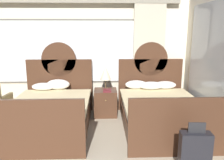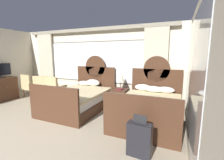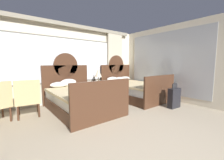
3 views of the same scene
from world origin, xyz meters
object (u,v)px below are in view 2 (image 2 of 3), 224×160
object	(u,v)px
bed_near_window	(80,98)
armchair_by_window_right	(30,85)
nightstand_between_beds	(120,98)
book_on_nightstand	(120,89)
suitcase_on_floor	(139,140)
table_lamp_on_nightstand	(121,77)
armchair_by_window_centre	(43,87)
armchair_by_window_left	(55,88)
bed_near_mirror	(150,107)

from	to	relation	value
bed_near_window	armchair_by_window_right	xyz separation A→B (m)	(-2.59, 0.29, 0.16)
nightstand_between_beds	armchair_by_window_right	size ratio (longest dim) A/B	0.64
book_on_nightstand	suitcase_on_floor	world-z (taller)	suitcase_on_floor
book_on_nightstand	bed_near_window	bearing A→B (deg)	-152.59
suitcase_on_floor	table_lamp_on_nightstand	bearing A→B (deg)	117.26
nightstand_between_beds	book_on_nightstand	bearing A→B (deg)	-70.62
nightstand_between_beds	armchair_by_window_right	bearing A→B (deg)	-173.65
book_on_nightstand	armchair_by_window_centre	distance (m)	3.05
armchair_by_window_centre	nightstand_between_beds	bearing A→B (deg)	7.74
armchair_by_window_centre	suitcase_on_floor	xyz separation A→B (m)	(4.21, -1.87, -0.21)
table_lamp_on_nightstand	book_on_nightstand	distance (m)	0.41
table_lamp_on_nightstand	armchair_by_window_right	bearing A→B (deg)	-172.73
nightstand_between_beds	book_on_nightstand	world-z (taller)	book_on_nightstand
armchair_by_window_centre	armchair_by_window_right	bearing A→B (deg)	-179.70
table_lamp_on_nightstand	armchair_by_window_left	distance (m)	2.47
armchair_by_window_centre	bed_near_mirror	bearing A→B (deg)	-3.91
nightstand_between_beds	armchair_by_window_centre	size ratio (longest dim) A/B	0.64
armchair_by_window_left	suitcase_on_floor	distance (m)	4.04
bed_near_mirror	bed_near_window	bearing A→B (deg)	-179.78
nightstand_between_beds	table_lamp_on_nightstand	bearing A→B (deg)	85.08
armchair_by_window_left	armchair_by_window_right	world-z (taller)	same
bed_near_mirror	table_lamp_on_nightstand	xyz separation A→B (m)	(-1.10, 0.75, 0.64)
armchair_by_window_left	suitcase_on_floor	bearing A→B (deg)	-27.48
armchair_by_window_centre	book_on_nightstand	bearing A→B (deg)	5.71
armchair_by_window_left	armchair_by_window_centre	size ratio (longest dim) A/B	1.00
bed_near_mirror	nightstand_between_beds	world-z (taller)	bed_near_mirror
bed_near_mirror	nightstand_between_beds	bearing A→B (deg)	148.01
armchair_by_window_right	table_lamp_on_nightstand	bearing A→B (deg)	7.27
nightstand_between_beds	armchair_by_window_left	size ratio (longest dim) A/B	0.64
armchair_by_window_left	bed_near_window	bearing A→B (deg)	-12.73
nightstand_between_beds	armchair_by_window_left	world-z (taller)	armchair_by_window_left
armchair_by_window_centre	table_lamp_on_nightstand	bearing A→B (deg)	8.86
bed_near_window	armchair_by_window_left	world-z (taller)	bed_near_window
bed_near_mirror	book_on_nightstand	distance (m)	1.24
table_lamp_on_nightstand	suitcase_on_floor	world-z (taller)	table_lamp_on_nightstand
bed_near_window	bed_near_mirror	world-z (taller)	same
table_lamp_on_nightstand	armchair_by_window_centre	distance (m)	3.08
table_lamp_on_nightstand	armchair_by_window_centre	world-z (taller)	table_lamp_on_nightstand
armchair_by_window_left	armchair_by_window_centre	bearing A→B (deg)	179.68
book_on_nightstand	armchair_by_window_right	world-z (taller)	armchair_by_window_right
bed_near_mirror	armchair_by_window_left	bearing A→B (deg)	175.44
bed_near_mirror	table_lamp_on_nightstand	distance (m)	1.48
table_lamp_on_nightstand	book_on_nightstand	size ratio (longest dim) A/B	2.16
nightstand_between_beds	suitcase_on_floor	world-z (taller)	suitcase_on_floor
book_on_nightstand	armchair_by_window_right	size ratio (longest dim) A/B	0.28
nightstand_between_beds	table_lamp_on_nightstand	distance (m)	0.69
bed_near_mirror	armchair_by_window_right	size ratio (longest dim) A/B	2.38
table_lamp_on_nightstand	armchair_by_window_right	world-z (taller)	table_lamp_on_nightstand
book_on_nightstand	armchair_by_window_right	distance (m)	3.75
armchair_by_window_left	nightstand_between_beds	bearing A→B (deg)	9.84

